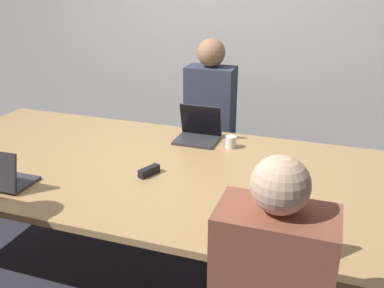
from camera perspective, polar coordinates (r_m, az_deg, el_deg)
name	(u,v)px	position (r m, az deg, el deg)	size (l,w,h in m)	color
ground_plane	(154,261)	(3.17, -5.14, -15.27)	(24.00, 24.00, 0.00)	#2D2D38
curtain_wall	(227,28)	(4.34, 4.63, 15.12)	(12.00, 0.06, 2.80)	beige
conference_table	(150,173)	(2.80, -5.62, -3.89)	(3.29, 1.54, 0.74)	tan
laptop_near_right	(279,234)	(2.00, 11.57, -11.67)	(0.36, 0.26, 0.25)	#333338
laptop_far_center	(199,130)	(3.18, 0.88, 1.85)	(0.31, 0.26, 0.26)	#333338
person_far_center	(210,124)	(3.67, 2.42, 2.62)	(0.40, 0.24, 1.42)	#2D2D38
cup_far_center	(231,142)	(3.05, 5.21, 0.26)	(0.08, 0.08, 0.09)	white
stapler	(149,171)	(2.66, -5.74, -3.62)	(0.10, 0.16, 0.05)	black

